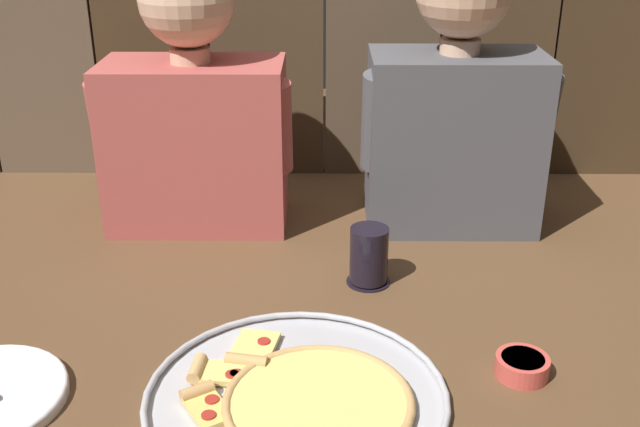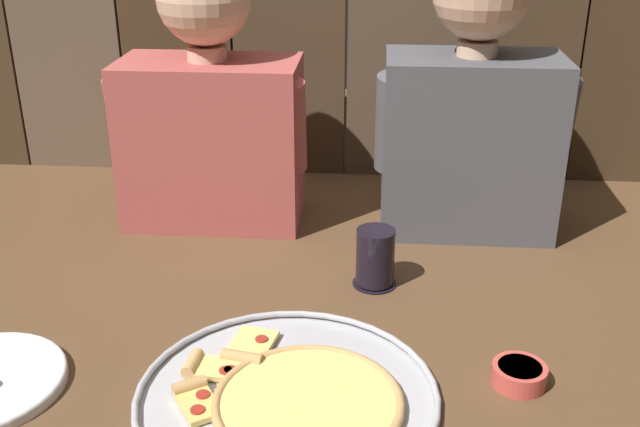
{
  "view_description": "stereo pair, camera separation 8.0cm",
  "coord_description": "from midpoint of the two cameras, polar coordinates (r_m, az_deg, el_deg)",
  "views": [
    {
      "loc": [
        -0.0,
        -1.02,
        0.68
      ],
      "look_at": [
        -0.01,
        0.1,
        0.18
      ],
      "focal_mm": 41.8,
      "sensor_mm": 36.0,
      "label": 1
    },
    {
      "loc": [
        0.07,
        -1.02,
        0.68
      ],
      "look_at": [
        -0.01,
        0.1,
        0.18
      ],
      "focal_mm": 41.8,
      "sensor_mm": 36.0,
      "label": 2
    }
  ],
  "objects": [
    {
      "name": "diner_left",
      "position": [
        1.57,
        -10.95,
        8.32
      ],
      "size": [
        0.41,
        0.2,
        0.57
      ],
      "color": "#AD4C47",
      "rests_on": "ground"
    },
    {
      "name": "pizza_tray",
      "position": [
        1.09,
        -3.36,
        -13.89
      ],
      "size": [
        0.44,
        0.44,
        0.03
      ],
      "color": "#B2B2B7",
      "rests_on": "ground"
    },
    {
      "name": "diner_right",
      "position": [
        1.55,
        9.12,
        8.85
      ],
      "size": [
        0.39,
        0.2,
        0.59
      ],
      "color": "#4C4C51",
      "rests_on": "ground"
    },
    {
      "name": "dipping_bowl",
      "position": [
        1.17,
        13.54,
        -11.26
      ],
      "size": [
        0.08,
        0.08,
        0.03
      ],
      "color": "#CC4C42",
      "rests_on": "ground"
    },
    {
      "name": "ground_plane",
      "position": [
        1.22,
        -1.36,
        -9.68
      ],
      "size": [
        3.2,
        3.2,
        0.0
      ],
      "primitive_type": "plane",
      "color": "brown"
    },
    {
      "name": "drinking_glass",
      "position": [
        1.36,
        2.29,
        -3.32
      ],
      "size": [
        0.08,
        0.08,
        0.11
      ],
      "color": "black",
      "rests_on": "ground"
    }
  ]
}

